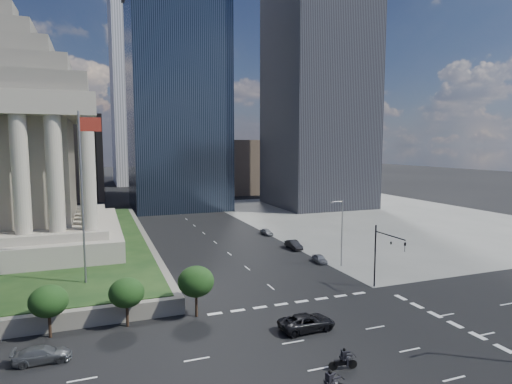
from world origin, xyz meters
name	(u,v)px	position (x,y,z in m)	size (l,w,h in m)	color
ground	(169,205)	(0.00, 100.00, 0.00)	(500.00, 500.00, 0.00)	black
sidewalk_ne	(378,217)	(46.00, 60.00, 0.01)	(68.00, 90.00, 0.03)	slate
war_memorial	(1,124)	(-34.00, 48.00, 21.40)	(34.00, 34.00, 39.00)	#A49B8A
flagpole	(83,188)	(-21.83, 24.00, 13.11)	(2.52, 0.24, 20.00)	slate
midrise_glass	(177,103)	(2.00, 95.00, 30.00)	(26.00, 26.00, 60.00)	black
highrise_ne	(319,35)	(42.00, 85.00, 50.00)	(26.00, 28.00, 100.00)	black
building_filler_ne	(238,166)	(32.00, 130.00, 10.00)	(20.00, 30.00, 20.00)	brown
building_filler_nw	(65,157)	(-30.00, 130.00, 14.00)	(24.00, 30.00, 28.00)	brown
traffic_signal_ne	(384,250)	(12.50, 13.70, 5.25)	(0.30, 5.74, 8.00)	black
street_lamp_north	(341,229)	(13.33, 25.00, 5.66)	(2.13, 0.22, 10.00)	slate
pickup_truck	(307,322)	(-1.60, 6.92, 0.79)	(2.61, 5.67, 1.57)	black
suv_grey	(42,354)	(-25.17, 9.10, 0.67)	(4.59, 1.87, 1.33)	#4C4F53
parked_sedan_near	(320,259)	(11.50, 27.94, 0.62)	(1.46, 3.62, 1.23)	gray
parked_sedan_mid	(294,245)	(11.50, 37.25, 0.74)	(4.48, 1.56, 1.48)	black
parked_sedan_far	(267,232)	(11.50, 49.89, 0.63)	(3.71, 1.49, 1.26)	slate
motorcycle_lead	(343,359)	(-2.32, -0.75, 0.90)	(2.42, 0.66, 1.81)	black
motorcycle_trail	(329,384)	(-5.37, -3.70, 1.02)	(2.74, 0.75, 2.04)	black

